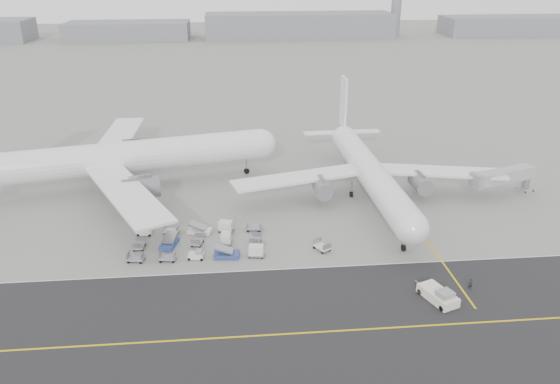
{
  "coord_description": "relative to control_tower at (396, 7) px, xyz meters",
  "views": [
    {
      "loc": [
        -2.61,
        -74.58,
        44.44
      ],
      "look_at": [
        5.49,
        12.0,
        6.89
      ],
      "focal_mm": 35.0,
      "sensor_mm": 36.0,
      "label": 1
    }
  ],
  "objects": [
    {
      "name": "pushback_tug",
      "position": [
        -74.48,
        -277.64,
        -15.34
      ],
      "size": [
        4.76,
        7.77,
        2.22
      ],
      "rotation": [
        0.0,
        0.0,
        0.37
      ],
      "color": "silver",
      "rests_on": "ground"
    },
    {
      "name": "stray_dolly",
      "position": [
        -88.41,
        -261.79,
        -16.25
      ],
      "size": [
        2.87,
        3.28,
        1.72
      ],
      "primitive_type": null,
      "rotation": [
        0.0,
        0.0,
        0.51
      ],
      "color": "silver",
      "rests_on": "ground"
    },
    {
      "name": "jet_bridge",
      "position": [
        -48.77,
        -243.16,
        -12.21
      ],
      "size": [
        15.42,
        7.45,
        5.8
      ],
      "rotation": [
        0.0,
        0.0,
        0.32
      ],
      "color": "gray",
      "rests_on": "ground"
    },
    {
      "name": "horizon_buildings",
      "position": [
        -70.0,
        -5.0,
        -16.25
      ],
      "size": [
        520.0,
        28.0,
        28.0
      ],
      "primitive_type": null,
      "color": "gray",
      "rests_on": "ground"
    },
    {
      "name": "control_tower",
      "position": [
        0.0,
        0.0,
        0.0
      ],
      "size": [
        7.0,
        7.0,
        31.25
      ],
      "color": "gray",
      "rests_on": "ground"
    },
    {
      "name": "gse_cluster",
      "position": [
        -108.75,
        -258.26,
        -16.25
      ],
      "size": [
        29.36,
        20.92,
        2.0
      ],
      "primitive_type": null,
      "rotation": [
        0.0,
        0.0,
        -0.16
      ],
      "color": "#9A9A9F",
      "rests_on": "ground"
    },
    {
      "name": "ground",
      "position": [
        -100.0,
        -265.0,
        -16.25
      ],
      "size": [
        700.0,
        700.0,
        0.0
      ],
      "primitive_type": "plane",
      "color": "gray",
      "rests_on": "ground"
    },
    {
      "name": "airliner_a",
      "position": [
        -125.41,
        -231.78,
        -9.61
      ],
      "size": [
        66.08,
        64.69,
        23.1
      ],
      "rotation": [
        0.0,
        0.0,
        1.79
      ],
      "color": "white",
      "rests_on": "ground"
    },
    {
      "name": "taxiway",
      "position": [
        -94.98,
        -282.98,
        -16.24
      ],
      "size": [
        220.0,
        59.0,
        0.03
      ],
      "color": "#262629",
      "rests_on": "ground"
    },
    {
      "name": "airliner_b",
      "position": [
        -75.71,
        -241.1,
        -10.7
      ],
      "size": [
        55.24,
        55.9,
        19.27
      ],
      "rotation": [
        0.0,
        0.0,
        0.03
      ],
      "color": "white",
      "rests_on": "ground"
    },
    {
      "name": "ground_crew_a",
      "position": [
        -68.87,
        -275.29,
        -15.33
      ],
      "size": [
        0.74,
        0.55,
        1.84
      ],
      "primitive_type": "imported",
      "rotation": [
        0.0,
        0.0,
        0.18
      ],
      "color": "black",
      "rests_on": "ground"
    }
  ]
}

